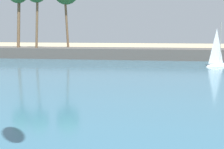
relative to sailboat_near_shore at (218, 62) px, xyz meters
name	(u,v)px	position (x,y,z in m)	size (l,w,h in m)	color
sea	(150,62)	(-9.10, 4.97, -0.58)	(220.00, 90.76, 0.06)	#386B84
palm_headland	(152,44)	(-9.22, 10.37, 1.94)	(112.26, 6.48, 13.35)	#514C47
sailboat_near_shore	(218,62)	(0.00, 0.00, 0.00)	(4.04, 3.74, 6.15)	white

